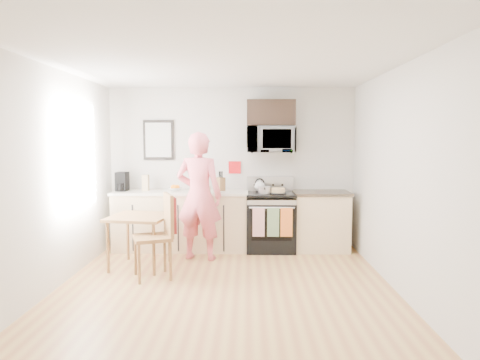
{
  "coord_description": "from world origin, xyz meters",
  "views": [
    {
      "loc": [
        0.27,
        -4.73,
        1.77
      ],
      "look_at": [
        0.16,
        1.0,
        1.22
      ],
      "focal_mm": 32.0,
      "sensor_mm": 36.0,
      "label": 1
    }
  ],
  "objects_px": {
    "chair": "(164,224)",
    "cake": "(278,191)",
    "microwave": "(271,139)",
    "dining_table": "(139,222)",
    "person": "(199,196)",
    "range": "(271,223)"
  },
  "relations": [
    {
      "from": "range",
      "to": "microwave",
      "type": "xyz_separation_m",
      "value": [
        -0.0,
        0.1,
        1.32
      ]
    },
    {
      "from": "microwave",
      "to": "dining_table",
      "type": "bearing_deg",
      "value": -150.16
    },
    {
      "from": "microwave",
      "to": "dining_table",
      "type": "relative_size",
      "value": 0.99
    },
    {
      "from": "person",
      "to": "cake",
      "type": "height_order",
      "value": "person"
    },
    {
      "from": "chair",
      "to": "cake",
      "type": "xyz_separation_m",
      "value": [
        1.54,
        1.24,
        0.27
      ]
    },
    {
      "from": "person",
      "to": "cake",
      "type": "xyz_separation_m",
      "value": [
        1.18,
        0.42,
        0.03
      ]
    },
    {
      "from": "range",
      "to": "microwave",
      "type": "height_order",
      "value": "microwave"
    },
    {
      "from": "chair",
      "to": "range",
      "type": "bearing_deg",
      "value": 21.7
    },
    {
      "from": "chair",
      "to": "cake",
      "type": "bearing_deg",
      "value": 17.25
    },
    {
      "from": "microwave",
      "to": "cake",
      "type": "bearing_deg",
      "value": -63.52
    },
    {
      "from": "dining_table",
      "to": "range",
      "type": "bearing_deg",
      "value": 27.34
    },
    {
      "from": "dining_table",
      "to": "chair",
      "type": "xyz_separation_m",
      "value": [
        0.42,
        -0.4,
        0.05
      ]
    },
    {
      "from": "dining_table",
      "to": "cake",
      "type": "bearing_deg",
      "value": 23.4
    },
    {
      "from": "dining_table",
      "to": "cake",
      "type": "relative_size",
      "value": 2.96
    },
    {
      "from": "range",
      "to": "chair",
      "type": "height_order",
      "value": "range"
    },
    {
      "from": "person",
      "to": "chair",
      "type": "relative_size",
      "value": 1.75
    },
    {
      "from": "range",
      "to": "dining_table",
      "type": "relative_size",
      "value": 1.51
    },
    {
      "from": "cake",
      "to": "dining_table",
      "type": "bearing_deg",
      "value": -156.6
    },
    {
      "from": "microwave",
      "to": "dining_table",
      "type": "distance_m",
      "value": 2.41
    },
    {
      "from": "chair",
      "to": "cake",
      "type": "relative_size",
      "value": 4.12
    },
    {
      "from": "range",
      "to": "dining_table",
      "type": "distance_m",
      "value": 2.09
    },
    {
      "from": "person",
      "to": "microwave",
      "type": "bearing_deg",
      "value": -138.86
    }
  ]
}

